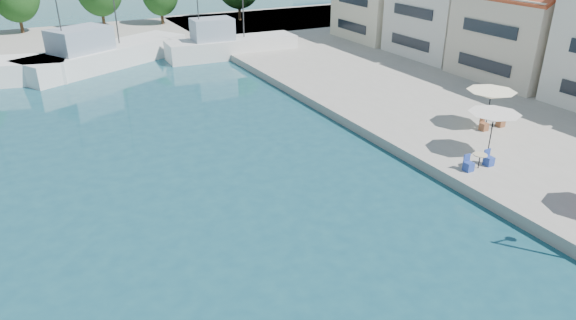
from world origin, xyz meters
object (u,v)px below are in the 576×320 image
trawler_04 (229,46)px  umbrella_white (494,117)px  umbrella_cream (491,95)px  trawler_03 (102,55)px

trawler_04 → umbrella_white: 29.84m
umbrella_white → umbrella_cream: umbrella_white is taller
trawler_03 → trawler_04: (11.60, -1.70, 0.00)m
umbrella_white → umbrella_cream: bearing=44.5°
umbrella_white → trawler_04: bearing=96.2°
trawler_03 → trawler_04: 11.73m
umbrella_cream → trawler_04: bearing=103.2°
trawler_04 → umbrella_white: (3.20, -29.62, 1.61)m
trawler_03 → umbrella_white: trawler_03 is taller
trawler_03 → umbrella_cream: (17.86, -28.32, 1.57)m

